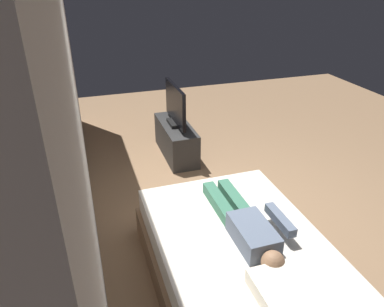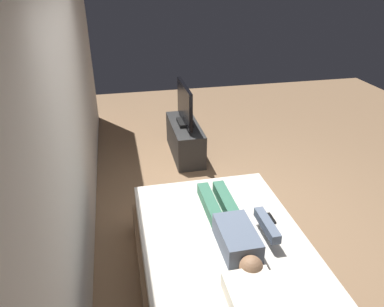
{
  "view_description": "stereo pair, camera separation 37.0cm",
  "coord_description": "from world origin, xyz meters",
  "px_view_note": "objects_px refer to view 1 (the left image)",
  "views": [
    {
      "loc": [
        -2.99,
        1.42,
        2.58
      ],
      "look_at": [
        0.47,
        0.3,
        0.69
      ],
      "focal_mm": 33.99,
      "sensor_mm": 36.0,
      "label": 1
    },
    {
      "loc": [
        -3.09,
        1.06,
        2.58
      ],
      "look_at": [
        0.47,
        0.3,
        0.69
      ],
      "focal_mm": 33.99,
      "sensor_mm": 36.0,
      "label": 2
    }
  ],
  "objects_px": {
    "pillow": "(283,295)",
    "remote": "(280,213)",
    "person": "(248,225)",
    "bed": "(238,261)",
    "tv_stand": "(176,140)",
    "tv": "(175,106)"
  },
  "relations": [
    {
      "from": "remote",
      "to": "tv",
      "type": "height_order",
      "value": "tv"
    },
    {
      "from": "pillow",
      "to": "remote",
      "type": "distance_m",
      "value": 1.0
    },
    {
      "from": "tv_stand",
      "to": "tv",
      "type": "distance_m",
      "value": 0.53
    },
    {
      "from": "person",
      "to": "bed",
      "type": "bearing_deg",
      "value": 109.59
    },
    {
      "from": "remote",
      "to": "tv",
      "type": "xyz_separation_m",
      "value": [
        2.43,
        0.31,
        0.24
      ]
    },
    {
      "from": "bed",
      "to": "tv_stand",
      "type": "distance_m",
      "value": 2.61
    },
    {
      "from": "remote",
      "to": "tv",
      "type": "relative_size",
      "value": 0.17
    },
    {
      "from": "pillow",
      "to": "tv",
      "type": "xyz_separation_m",
      "value": [
        3.3,
        -0.17,
        0.18
      ]
    },
    {
      "from": "pillow",
      "to": "tv",
      "type": "height_order",
      "value": "tv"
    },
    {
      "from": "bed",
      "to": "tv_stand",
      "type": "bearing_deg",
      "value": -3.78
    },
    {
      "from": "bed",
      "to": "pillow",
      "type": "distance_m",
      "value": 0.77
    },
    {
      "from": "person",
      "to": "pillow",
      "type": "bearing_deg",
      "value": 173.57
    },
    {
      "from": "bed",
      "to": "remote",
      "type": "bearing_deg",
      "value": -69.67
    },
    {
      "from": "remote",
      "to": "person",
      "type": "bearing_deg",
      "value": 110.47
    },
    {
      "from": "bed",
      "to": "pillow",
      "type": "xyz_separation_m",
      "value": [
        -0.69,
        -0.0,
        0.34
      ]
    },
    {
      "from": "bed",
      "to": "tv",
      "type": "relative_size",
      "value": 2.3
    },
    {
      "from": "remote",
      "to": "tv_stand",
      "type": "xyz_separation_m",
      "value": [
        2.43,
        0.31,
        -0.3
      ]
    },
    {
      "from": "person",
      "to": "remote",
      "type": "height_order",
      "value": "person"
    },
    {
      "from": "pillow",
      "to": "tv_stand",
      "type": "distance_m",
      "value": 3.32
    },
    {
      "from": "person",
      "to": "remote",
      "type": "relative_size",
      "value": 8.4
    },
    {
      "from": "tv_stand",
      "to": "tv",
      "type": "xyz_separation_m",
      "value": [
        -0.0,
        0.0,
        0.53
      ]
    },
    {
      "from": "pillow",
      "to": "remote",
      "type": "bearing_deg",
      "value": -29.15
    }
  ]
}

